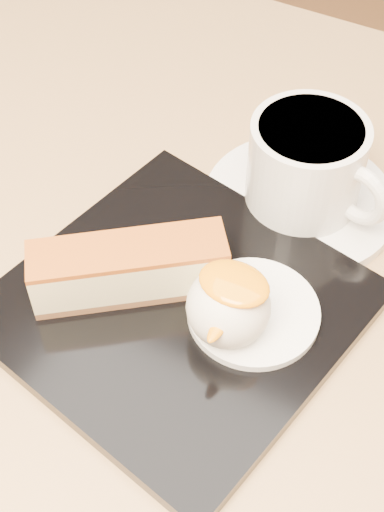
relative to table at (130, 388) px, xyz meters
The scene contains 9 objects.
table is the anchor object (origin of this frame).
dessert_plate 0.17m from the table, ahead, with size 0.22×0.22×0.01m, color black.
cheesecake 0.19m from the table, 16.83° to the right, with size 0.13×0.11×0.04m.
cream_smear 0.20m from the table, ahead, with size 0.09×0.09×0.01m, color white.
ice_cream_scoop 0.22m from the table, ahead, with size 0.05×0.05×0.05m, color white.
mango_sauce 0.24m from the table, ahead, with size 0.05×0.04×0.01m, color orange.
mint_sprig 0.19m from the table, 28.08° to the left, with size 0.03×0.02×0.00m.
saucer 0.23m from the table, 57.10° to the left, with size 0.15×0.15×0.01m, color white.
coffee_cup 0.26m from the table, 56.35° to the left, with size 0.12×0.09×0.07m.
Camera 1 is at (0.20, -0.25, 1.13)m, focal length 50.00 mm.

